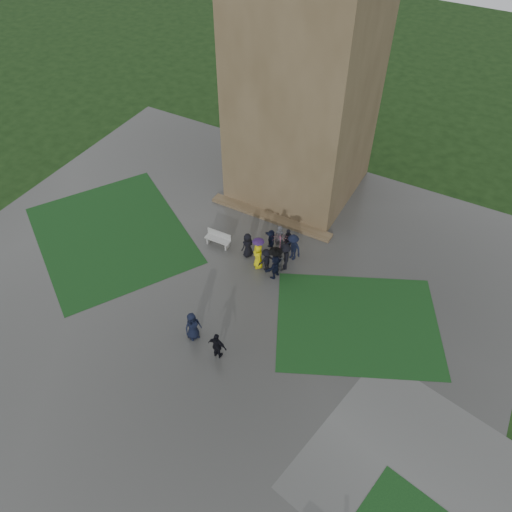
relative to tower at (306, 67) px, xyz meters
The scene contains 10 objects.
ground 17.49m from the tower, 90.00° to the right, with size 120.00×120.00×0.00m, color black.
plaza 15.81m from the tower, 90.00° to the right, with size 34.00×34.00×0.02m, color #3A3A37.
lawn_inset_left 16.55m from the tower, 127.69° to the right, with size 11.00×9.00×0.01m, color #123516.
lawn_inset_right 15.90m from the tower, 49.64° to the right, with size 9.00×7.00×0.01m, color #123516.
tower is the anchor object (origin of this frame).
tower_plinth 9.90m from the tower, 90.00° to the right, with size 9.00×0.80×0.22m, color brown.
bench 12.02m from the tower, 101.82° to the right, with size 1.73×0.60×0.99m.
visitor_cluster 11.54m from the tower, 74.50° to the right, with size 3.72×3.71×2.68m.
pedestrian_mid 17.24m from the tower, 86.42° to the right, with size 0.93×0.63×1.90m, color black.
pedestrian_near 17.82m from the tower, 79.92° to the right, with size 1.07×0.61×1.83m, color black.
Camera 1 is at (11.77, -12.76, 22.59)m, focal length 35.00 mm.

